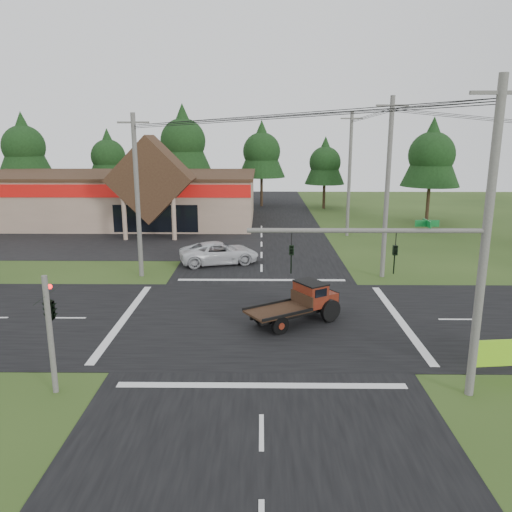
{
  "coord_description": "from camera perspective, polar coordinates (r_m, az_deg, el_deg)",
  "views": [
    {
      "loc": [
        -0.02,
        -23.93,
        9.08
      ],
      "look_at": [
        -0.33,
        4.6,
        2.2
      ],
      "focal_mm": 35.0,
      "sensor_mm": 36.0,
      "label": 1
    }
  ],
  "objects": [
    {
      "name": "tree_row_b",
      "position": [
        68.93,
        -16.55,
        11.03
      ],
      "size": [
        5.6,
        5.6,
        10.1
      ],
      "color": "#332316",
      "rests_on": "ground"
    },
    {
      "name": "utility_pole_ne",
      "position": [
        33.08,
        14.78,
        7.58
      ],
      "size": [
        2.0,
        0.3,
        11.5
      ],
      "color": "#595651",
      "rests_on": "ground"
    },
    {
      "name": "tree_row_d",
      "position": [
        65.95,
        0.65,
        12.07
      ],
      "size": [
        6.16,
        6.16,
        11.11
      ],
      "color": "#332316",
      "rests_on": "ground"
    },
    {
      "name": "tree_side_ne",
      "position": [
        56.89,
        19.46,
        11.08
      ],
      "size": [
        6.16,
        6.16,
        11.11
      ],
      "color": "#332316",
      "rests_on": "ground"
    },
    {
      "name": "traffic_signal_mast",
      "position": [
        18.05,
        19.49,
        -2.18
      ],
      "size": [
        8.12,
        0.24,
        7.0
      ],
      "color": "#595651",
      "rests_on": "ground"
    },
    {
      "name": "ground",
      "position": [
        25.6,
        0.63,
        -7.22
      ],
      "size": [
        120.0,
        120.0,
        0.0
      ],
      "primitive_type": "plane",
      "color": "#2A4017",
      "rests_on": "ground"
    },
    {
      "name": "tree_row_a",
      "position": [
        70.62,
        -25.04,
        11.48
      ],
      "size": [
        6.72,
        6.72,
        12.12
      ],
      "color": "#332316",
      "rests_on": "ground"
    },
    {
      "name": "road_ns",
      "position": [
        25.59,
        0.63,
        -7.2
      ],
      "size": [
        12.0,
        120.0,
        0.02
      ],
      "primitive_type": "cube",
      "color": "black",
      "rests_on": "ground"
    },
    {
      "name": "traffic_signal_corner",
      "position": [
        19.04,
        -22.61,
        -4.48
      ],
      "size": [
        0.53,
        2.48,
        4.4
      ],
      "color": "#595651",
      "rests_on": "ground"
    },
    {
      "name": "utility_pole_nr",
      "position": [
        18.4,
        24.75,
        1.52
      ],
      "size": [
        2.0,
        0.3,
        11.0
      ],
      "color": "#595651",
      "rests_on": "ground"
    },
    {
      "name": "parking_apron",
      "position": [
        46.05,
        -17.07,
        1.6
      ],
      "size": [
        28.0,
        14.0,
        0.02
      ],
      "primitive_type": "cube",
      "color": "black",
      "rests_on": "ground"
    },
    {
      "name": "antique_flatbed_truck",
      "position": [
        24.77,
        4.45,
        -5.49
      ],
      "size": [
        5.1,
        4.18,
        2.03
      ],
      "primitive_type": null,
      "rotation": [
        0.0,
        0.0,
        -1.0
      ],
      "color": "#58150C",
      "rests_on": "ground"
    },
    {
      "name": "white_pickup",
      "position": [
        36.42,
        -4.23,
        0.37
      ],
      "size": [
        6.22,
        4.09,
        1.59
      ],
      "primitive_type": "imported",
      "rotation": [
        0.0,
        0.0,
        1.85
      ],
      "color": "silver",
      "rests_on": "ground"
    },
    {
      "name": "road_ew",
      "position": [
        25.59,
        0.63,
        -7.2
      ],
      "size": [
        120.0,
        12.0,
        0.02
      ],
      "primitive_type": "cube",
      "color": "black",
      "rests_on": "ground"
    },
    {
      "name": "tree_row_c",
      "position": [
        65.7,
        -8.34,
        13.1
      ],
      "size": [
        7.28,
        7.28,
        13.13
      ],
      "color": "#332316",
      "rests_on": "ground"
    },
    {
      "name": "tree_row_e",
      "position": [
        64.51,
        7.9,
        10.72
      ],
      "size": [
        5.04,
        5.04,
        9.09
      ],
      "color": "#332316",
      "rests_on": "ground"
    },
    {
      "name": "utility_pole_n",
      "position": [
        46.75,
        10.63,
        9.23
      ],
      "size": [
        2.0,
        0.3,
        11.2
      ],
      "color": "#595651",
      "rests_on": "ground"
    },
    {
      "name": "utility_pole_nw",
      "position": [
        33.12,
        -13.42,
        6.79
      ],
      "size": [
        2.0,
        0.3,
        10.5
      ],
      "color": "#595651",
      "rests_on": "ground"
    },
    {
      "name": "cvs_building",
      "position": [
        56.11,
        -15.73,
        6.6
      ],
      "size": [
        30.4,
        18.2,
        9.19
      ],
      "color": "#9F826B",
      "rests_on": "ground"
    }
  ]
}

